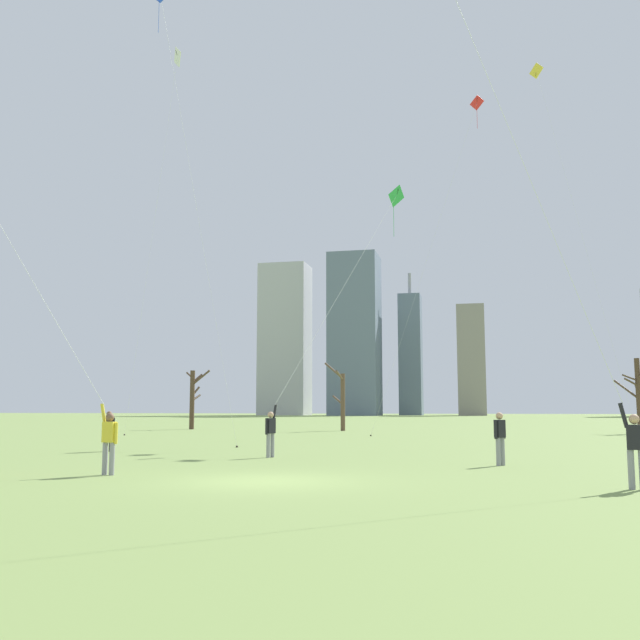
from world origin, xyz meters
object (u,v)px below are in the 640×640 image
object	(u,v)px
kite_flyer_far_back_orange	(562,266)
bare_tree_left_of_center	(342,398)
bystander_far_off_by_trees	(500,436)
bare_tree_rightmost	(193,397)
bare_tree_right_of_center	(638,393)
kite_flyer_foreground_right_purple	(49,329)
distant_kite_low_near_trees_white	(174,83)
kite_flyer_midfield_left_green	(299,378)
distant_kite_high_overhead_red	(466,138)
distant_kite_drifting_left_yellow	(543,95)
distant_kite_drifting_right_blue	(166,26)
bystander_strolling_midfield	(109,429)

from	to	relation	value
kite_flyer_far_back_orange	bare_tree_left_of_center	size ratio (longest dim) A/B	3.15
kite_flyer_far_back_orange	bystander_far_off_by_trees	bearing A→B (deg)	102.41
bare_tree_rightmost	bare_tree_right_of_center	world-z (taller)	bare_tree_right_of_center
kite_flyer_foreground_right_purple	bare_tree_left_of_center	xyz separation A→B (m)	(0.85, 37.16, -1.32)
bare_tree_rightmost	distant_kite_low_near_trees_white	bearing A→B (deg)	-73.05
kite_flyer_foreground_right_purple	bystander_far_off_by_trees	distance (m)	13.55
kite_flyer_midfield_left_green	kite_flyer_far_back_orange	world-z (taller)	kite_flyer_far_back_orange
kite_flyer_far_back_orange	bare_tree_rightmost	world-z (taller)	kite_flyer_far_back_orange
distant_kite_high_overhead_red	bare_tree_right_of_center	size ratio (longest dim) A/B	4.20
distant_kite_drifting_left_yellow	distant_kite_drifting_right_blue	world-z (taller)	distant_kite_drifting_left_yellow
distant_kite_high_overhead_red	kite_flyer_midfield_left_green	bearing A→B (deg)	-108.61
distant_kite_low_near_trees_white	bystander_strolling_midfield	bearing A→B (deg)	-74.11
distant_kite_drifting_right_blue	bare_tree_left_of_center	bearing A→B (deg)	80.95
bare_tree_right_of_center	kite_flyer_foreground_right_purple	bearing A→B (deg)	-121.35
bare_tree_left_of_center	bare_tree_right_of_center	world-z (taller)	bare_tree_left_of_center
distant_kite_drifting_right_blue	bare_tree_right_of_center	xyz separation A→B (m)	(25.03, 23.28, -17.35)
distant_kite_low_near_trees_white	bare_tree_right_of_center	bearing A→B (deg)	24.27
bystander_far_off_by_trees	distant_kite_drifting_right_blue	size ratio (longest dim) A/B	0.07
distant_kite_high_overhead_red	bare_tree_left_of_center	world-z (taller)	distant_kite_high_overhead_red
bystander_far_off_by_trees	distant_kite_drifting_right_blue	world-z (taller)	distant_kite_drifting_right_blue
distant_kite_high_overhead_red	bare_tree_left_of_center	distance (m)	21.39
kite_flyer_foreground_right_purple	distant_kite_low_near_trees_white	xyz separation A→B (m)	(-7.24, 22.94, 18.47)
bare_tree_right_of_center	bare_tree_rightmost	bearing A→B (deg)	176.42
kite_flyer_midfield_left_green	kite_flyer_foreground_right_purple	bearing A→B (deg)	-116.23
kite_flyer_midfield_left_green	bystander_far_off_by_trees	distance (m)	8.40
distant_kite_low_near_trees_white	bare_tree_left_of_center	xyz separation A→B (m)	(8.08, 14.22, -19.79)
distant_kite_drifting_left_yellow	bare_tree_rightmost	distance (m)	34.99
distant_kite_drifting_right_blue	bare_tree_right_of_center	distance (m)	38.34
bare_tree_left_of_center	kite_flyer_foreground_right_purple	bearing A→B (deg)	-91.31
bystander_far_off_by_trees	bare_tree_right_of_center	size ratio (longest dim) A/B	0.31
kite_flyer_far_back_orange	distant_kite_drifting_left_yellow	bearing A→B (deg)	85.04
kite_flyer_foreground_right_purple	bare_tree_rightmost	size ratio (longest dim) A/B	3.57
bare_tree_rightmost	kite_flyer_midfield_left_green	bearing A→B (deg)	-60.27
bystander_strolling_midfield	distant_kite_high_overhead_red	size ratio (longest dim) A/B	0.07
bystander_far_off_by_trees	bare_tree_left_of_center	distance (m)	33.36
bystander_strolling_midfield	distant_kite_drifting_right_blue	size ratio (longest dim) A/B	0.07
distant_kite_drifting_left_yellow	distant_kite_low_near_trees_white	world-z (taller)	distant_kite_low_near_trees_white
bare_tree_rightmost	kite_flyer_far_back_orange	bearing A→B (deg)	-56.92
bystander_far_off_by_trees	distant_kite_high_overhead_red	distance (m)	28.71
distant_kite_low_near_trees_white	distant_kite_drifting_right_blue	size ratio (longest dim) A/B	1.10
kite_flyer_midfield_left_green	bystander_strolling_midfield	bearing A→B (deg)	178.85
bystander_strolling_midfield	bare_tree_left_of_center	xyz separation A→B (m)	(4.26, 27.65, 1.64)
bystander_far_off_by_trees	distant_kite_drifting_right_blue	distance (m)	25.37
kite_flyer_foreground_right_purple	distant_kite_low_near_trees_white	distance (m)	30.32
kite_flyer_far_back_orange	distant_kite_high_overhead_red	distance (m)	31.75
bare_tree_left_of_center	bare_tree_right_of_center	size ratio (longest dim) A/B	1.02
bystander_strolling_midfield	bare_tree_rightmost	world-z (taller)	bare_tree_rightmost
kite_flyer_foreground_right_purple	bystander_strolling_midfield	size ratio (longest dim) A/B	10.79
distant_kite_high_overhead_red	kite_flyer_foreground_right_purple	bearing A→B (deg)	-111.25
kite_flyer_midfield_left_green	bare_tree_rightmost	xyz separation A→B (m)	(-16.50, 28.90, -0.22)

